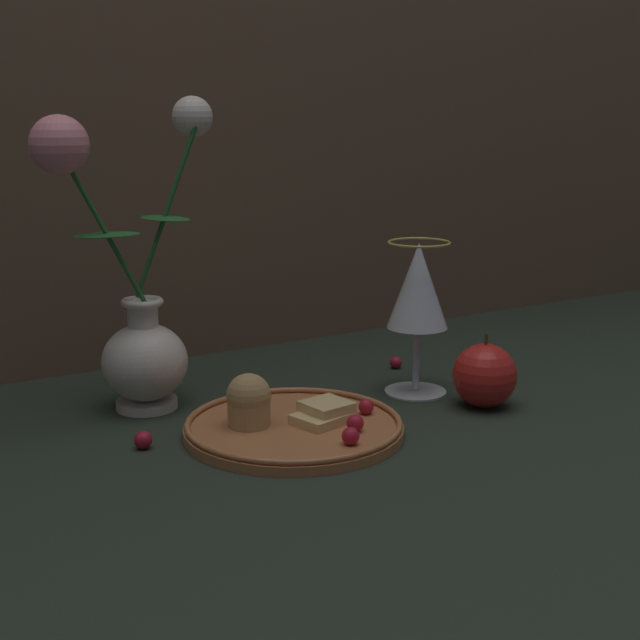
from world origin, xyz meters
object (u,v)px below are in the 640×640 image
at_px(wine_glass, 418,292).
at_px(apple_beside_vase, 485,375).
at_px(vase, 135,305).
at_px(plate_with_pastries, 289,422).

distance_m(wine_glass, apple_beside_vase, 0.12).
xyz_separation_m(vase, wine_glass, (0.30, -0.11, 0.00)).
bearing_deg(wine_glass, apple_beside_vase, -67.55).
xyz_separation_m(vase, apple_beside_vase, (0.33, -0.19, -0.08)).
distance_m(plate_with_pastries, apple_beside_vase, 0.23).
xyz_separation_m(wine_glass, apple_beside_vase, (0.03, -0.08, -0.08)).
bearing_deg(wine_glass, plate_with_pastries, -167.03).
bearing_deg(wine_glass, vase, 159.87).
height_order(vase, wine_glass, vase).
bearing_deg(vase, wine_glass, -20.13).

